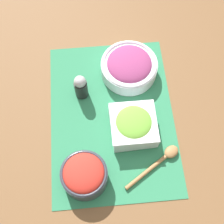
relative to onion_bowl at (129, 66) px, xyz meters
name	(u,v)px	position (x,y,z in m)	size (l,w,h in m)	color
ground_plane	(112,116)	(-0.16, 0.07, -0.04)	(3.00, 3.00, 0.00)	brown
placemat	(112,116)	(-0.16, 0.07, -0.04)	(0.57, 0.40, 0.00)	#2D7A51
onion_bowl	(129,66)	(0.00, 0.00, 0.00)	(0.19, 0.19, 0.07)	silver
lettuce_bowl	(133,125)	(-0.22, 0.01, 0.00)	(0.14, 0.14, 0.08)	white
tomato_bowl	(84,175)	(-0.36, 0.17, 0.01)	(0.14, 0.14, 0.09)	#333842
wooden_spoon	(162,160)	(-0.33, -0.06, -0.03)	(0.13, 0.19, 0.02)	#9E7042
pepper_shaker	(81,87)	(-0.07, 0.17, 0.01)	(0.04, 0.04, 0.10)	black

